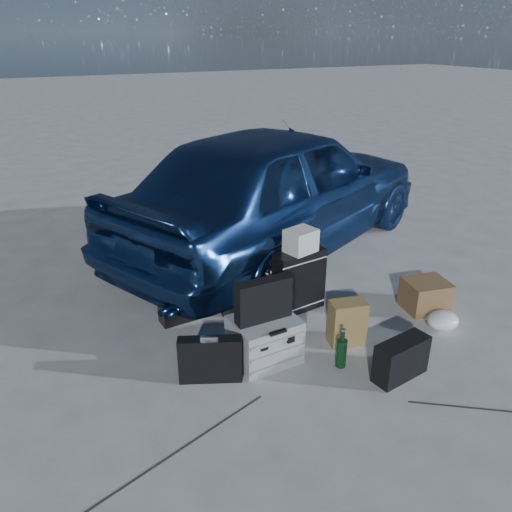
{
  "coord_description": "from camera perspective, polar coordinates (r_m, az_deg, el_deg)",
  "views": [
    {
      "loc": [
        -1.95,
        -2.75,
        2.37
      ],
      "look_at": [
        -0.16,
        0.85,
        0.57
      ],
      "focal_mm": 35.0,
      "sensor_mm": 36.0,
      "label": 1
    }
  ],
  "objects": [
    {
      "name": "laptop_bag",
      "position": [
        3.78,
        0.86,
        -5.06
      ],
      "size": [
        0.45,
        0.12,
        0.33
      ],
      "primitive_type": "cube",
      "rotation": [
        0.0,
        0.0,
        0.02
      ],
      "color": "black",
      "rests_on": "pelican_case"
    },
    {
      "name": "white_carton",
      "position": [
        4.42,
        5.14,
        1.77
      ],
      "size": [
        0.3,
        0.26,
        0.21
      ],
      "primitive_type": "cube",
      "rotation": [
        0.0,
        0.0,
        0.24
      ],
      "color": "silver",
      "rests_on": "suitcase_right"
    },
    {
      "name": "flat_box_black",
      "position": [
        4.56,
        -0.47,
        -0.92
      ],
      "size": [
        0.32,
        0.24,
        0.06
      ],
      "primitive_type": "cube",
      "rotation": [
        0.0,
        0.0,
        -0.09
      ],
      "color": "black",
      "rests_on": "flat_box_white"
    },
    {
      "name": "messenger_bag",
      "position": [
        3.93,
        16.26,
        -11.23
      ],
      "size": [
        0.46,
        0.23,
        0.31
      ],
      "primitive_type": "cube",
      "rotation": [
        0.0,
        0.0,
        0.14
      ],
      "color": "black",
      "rests_on": "ground"
    },
    {
      "name": "suitcase_right",
      "position": [
        4.58,
        4.93,
        -2.87
      ],
      "size": [
        0.51,
        0.23,
        0.59
      ],
      "primitive_type": "cube",
      "rotation": [
        0.0,
        0.0,
        0.11
      ],
      "color": "black",
      "rests_on": "ground"
    },
    {
      "name": "cardboard_box",
      "position": [
        4.91,
        18.81,
        -4.25
      ],
      "size": [
        0.44,
        0.4,
        0.29
      ],
      "primitive_type": "cube",
      "rotation": [
        0.0,
        0.0,
        -0.2
      ],
      "color": "brown",
      "rests_on": "ground"
    },
    {
      "name": "kraft_bag",
      "position": [
        4.2,
        10.39,
        -7.51
      ],
      "size": [
        0.32,
        0.23,
        0.38
      ],
      "primitive_type": "cube",
      "rotation": [
        0.0,
        0.0,
        -0.23
      ],
      "color": "olive",
      "rests_on": "ground"
    },
    {
      "name": "flat_box_white",
      "position": [
        4.62,
        -0.38,
        -1.58
      ],
      "size": [
        0.49,
        0.41,
        0.08
      ],
      "primitive_type": "cube",
      "rotation": [
        0.0,
        0.0,
        -0.19
      ],
      "color": "silver",
      "rests_on": "duffel_bag"
    },
    {
      "name": "pelican_case",
      "position": [
        3.96,
        0.98,
        -9.47
      ],
      "size": [
        0.51,
        0.43,
        0.36
      ],
      "primitive_type": "cube",
      "rotation": [
        0.0,
        0.0,
        0.05
      ],
      "color": "#A0A2A5",
      "rests_on": "ground"
    },
    {
      "name": "briefcase",
      "position": [
        3.75,
        -5.26,
        -11.7
      ],
      "size": [
        0.47,
        0.28,
        0.36
      ],
      "primitive_type": "cube",
      "rotation": [
        0.0,
        0.0,
        -0.41
      ],
      "color": "black",
      "rests_on": "ground"
    },
    {
      "name": "plastic_bag",
      "position": [
        4.68,
        20.58,
        -6.89
      ],
      "size": [
        0.31,
        0.27,
        0.16
      ],
      "primitive_type": "ellipsoid",
      "rotation": [
        0.0,
        0.0,
        -0.12
      ],
      "color": "white",
      "rests_on": "ground"
    },
    {
      "name": "green_bottle",
      "position": [
        3.94,
        9.77,
        -10.38
      ],
      "size": [
        0.1,
        0.1,
        0.32
      ],
      "primitive_type": "cylinder",
      "rotation": [
        0.0,
        0.0,
        -0.32
      ],
      "color": "black",
      "rests_on": "ground"
    },
    {
      "name": "car",
      "position": [
        5.78,
        2.61,
        7.87
      ],
      "size": [
        4.73,
        3.44,
        1.5
      ],
      "primitive_type": "imported",
      "rotation": [
        0.0,
        0.0,
        2.0
      ],
      "color": "navy",
      "rests_on": "ground"
    },
    {
      "name": "ground",
      "position": [
        4.12,
        7.41,
        -11.19
      ],
      "size": [
        60.0,
        60.0,
        0.0
      ],
      "primitive_type": "plane",
      "color": "beige",
      "rests_on": "ground"
    },
    {
      "name": "duffel_bag",
      "position": [
        4.71,
        -0.49,
        -3.8
      ],
      "size": [
        0.68,
        0.35,
        0.33
      ],
      "primitive_type": "cube",
      "rotation": [
        0.0,
        0.0,
        -0.11
      ],
      "color": "black",
      "rests_on": "ground"
    },
    {
      "name": "suitcase_left",
      "position": [
        4.46,
        -8.36,
        -3.95
      ],
      "size": [
        0.45,
        0.19,
        0.57
      ],
      "primitive_type": "cube",
      "rotation": [
        0.0,
        0.0,
        0.07
      ],
      "color": "black",
      "rests_on": "ground"
    }
  ]
}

